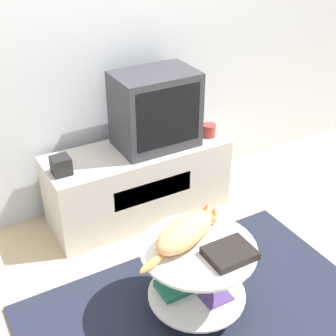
{
  "coord_description": "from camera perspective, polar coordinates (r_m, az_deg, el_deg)",
  "views": [
    {
      "loc": [
        -1.05,
        -1.47,
        2.04
      ],
      "look_at": [
        0.12,
        0.61,
        0.62
      ],
      "focal_mm": 50.0,
      "sensor_mm": 36.0,
      "label": 1
    }
  ],
  "objects": [
    {
      "name": "tv_stand",
      "position": [
        3.33,
        -3.63,
        -1.64
      ],
      "size": [
        1.28,
        0.47,
        0.52
      ],
      "color": "beige",
      "rests_on": "ground_plane"
    },
    {
      "name": "rug",
      "position": [
        2.72,
        4.27,
        -17.71
      ],
      "size": [
        1.89,
        1.22,
        0.02
      ],
      "color": "#1E2333",
      "rests_on": "ground_plane"
    },
    {
      "name": "cat",
      "position": [
        2.43,
        2.2,
        -7.77
      ],
      "size": [
        0.58,
        0.31,
        0.14
      ],
      "rotation": [
        0.0,
        0.0,
        0.35
      ],
      "color": "tan",
      "rests_on": "coffee_table"
    },
    {
      "name": "coffee_table",
      "position": [
        2.56,
        3.45,
        -12.52
      ],
      "size": [
        0.61,
        0.61,
        0.44
      ],
      "color": "#B2B2B7",
      "rests_on": "rug"
    },
    {
      "name": "ground_plane",
      "position": [
        2.73,
        4.26,
        -17.85
      ],
      "size": [
        12.0,
        12.0,
        0.0
      ],
      "primitive_type": "plane",
      "color": "tan"
    },
    {
      "name": "wall_back",
      "position": [
        3.14,
        -9.45,
        16.7
      ],
      "size": [
        8.0,
        0.05,
        2.6
      ],
      "color": "silver",
      "rests_on": "ground_plane"
    },
    {
      "name": "speaker",
      "position": [
        2.96,
        -12.91,
        0.3
      ],
      "size": [
        0.11,
        0.11,
        0.11
      ],
      "color": "black",
      "rests_on": "tv_stand"
    },
    {
      "name": "tv",
      "position": [
        3.14,
        -1.54,
        7.12
      ],
      "size": [
        0.54,
        0.37,
        0.52
      ],
      "color": "#333338",
      "rests_on": "tv_stand"
    },
    {
      "name": "dvd_box",
      "position": [
        2.4,
        7.54,
        -10.25
      ],
      "size": [
        0.24,
        0.19,
        0.04
      ],
      "color": "black",
      "rests_on": "coffee_table"
    },
    {
      "name": "mug",
      "position": [
        3.36,
        4.99,
        4.59
      ],
      "size": [
        0.1,
        0.1,
        0.09
      ],
      "color": "#99332D",
      "rests_on": "tv_stand"
    }
  ]
}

